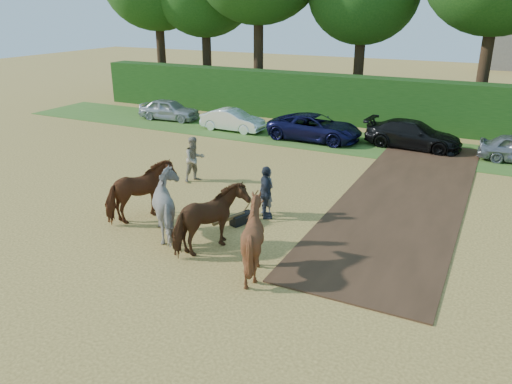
% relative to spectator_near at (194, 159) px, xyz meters
% --- Properties ---
extents(ground, '(120.00, 120.00, 0.00)m').
position_rel_spectator_near_xyz_m(ground, '(7.02, -4.77, -0.98)').
color(ground, gold).
rests_on(ground, ground).
extents(earth_strip, '(4.50, 17.00, 0.05)m').
position_rel_spectator_near_xyz_m(earth_strip, '(8.52, 2.23, -0.95)').
color(earth_strip, '#472D1C').
rests_on(earth_strip, ground).
extents(grass_verge, '(50.00, 5.00, 0.03)m').
position_rel_spectator_near_xyz_m(grass_verge, '(7.02, 9.23, -0.96)').
color(grass_verge, '#38601E').
rests_on(grass_verge, ground).
extents(hedgerow, '(46.00, 1.60, 3.00)m').
position_rel_spectator_near_xyz_m(hedgerow, '(7.02, 13.73, 0.52)').
color(hedgerow, '#14380F').
rests_on(hedgerow, ground).
extents(spectator_near, '(1.10, 1.19, 1.95)m').
position_rel_spectator_near_xyz_m(spectator_near, '(0.00, 0.00, 0.00)').
color(spectator_near, '#B5AA8E').
rests_on(spectator_near, ground).
extents(spectator_far, '(0.96, 1.21, 1.92)m').
position_rel_spectator_near_xyz_m(spectator_far, '(4.43, -2.22, -0.02)').
color(spectator_far, '#292D36').
rests_on(spectator_far, ground).
extents(plough_team, '(7.22, 5.33, 2.08)m').
position_rel_spectator_near_xyz_m(plough_team, '(3.20, -4.97, 0.05)').
color(plough_team, '#5E3317').
rests_on(plough_team, ground).
extents(parked_cars, '(34.84, 3.27, 1.45)m').
position_rel_spectator_near_xyz_m(parked_cars, '(6.66, 9.26, -0.28)').
color(parked_cars, '#ACADB3').
rests_on(parked_cars, ground).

